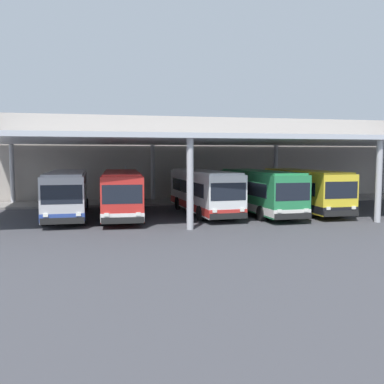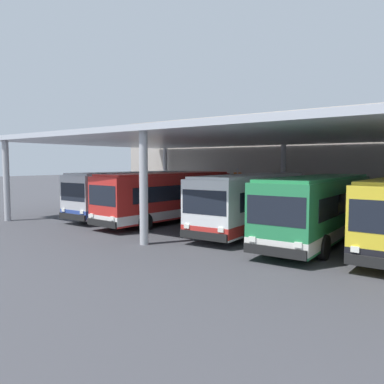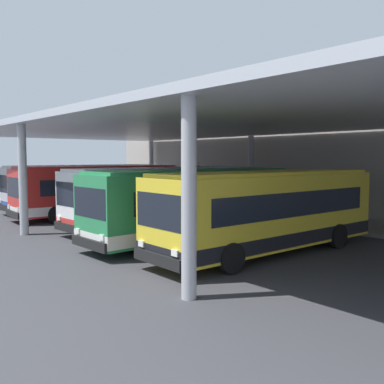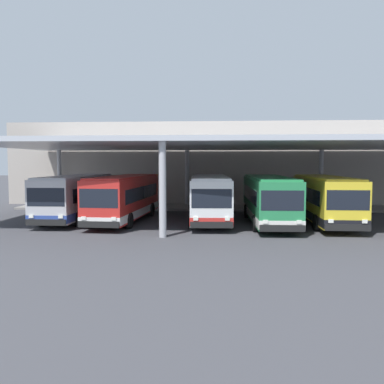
# 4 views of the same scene
# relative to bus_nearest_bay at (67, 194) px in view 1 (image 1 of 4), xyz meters

# --- Properties ---
(ground_plane) EXTENTS (200.00, 200.00, 0.00)m
(ground_plane) POSITION_rel_bus_nearest_bay_xyz_m (13.36, -4.03, -1.66)
(ground_plane) COLOR #3D3D42
(platform_kerb) EXTENTS (42.00, 4.50, 0.18)m
(platform_kerb) POSITION_rel_bus_nearest_bay_xyz_m (13.36, 7.72, -1.57)
(platform_kerb) COLOR gray
(platform_kerb) RESTS_ON ground
(station_building_facade) EXTENTS (48.00, 1.60, 8.01)m
(station_building_facade) POSITION_rel_bus_nearest_bay_xyz_m (13.36, 10.97, 2.35)
(station_building_facade) COLOR #ADA399
(station_building_facade) RESTS_ON ground
(canopy_shelter) EXTENTS (40.00, 17.00, 5.55)m
(canopy_shelter) POSITION_rel_bus_nearest_bay_xyz_m (13.36, 1.47, 3.66)
(canopy_shelter) COLOR silver
(canopy_shelter) RESTS_ON ground
(bus_nearest_bay) EXTENTS (2.75, 10.54, 3.17)m
(bus_nearest_bay) POSITION_rel_bus_nearest_bay_xyz_m (0.00, 0.00, 0.00)
(bus_nearest_bay) COLOR #B7B7BC
(bus_nearest_bay) RESTS_ON ground
(bus_second_bay) EXTENTS (3.11, 10.65, 3.17)m
(bus_second_bay) POSITION_rel_bus_nearest_bay_xyz_m (3.67, -0.59, 0.00)
(bus_second_bay) COLOR red
(bus_second_bay) RESTS_ON ground
(bus_middle_bay) EXTENTS (3.07, 10.64, 3.17)m
(bus_middle_bay) POSITION_rel_bus_nearest_bay_xyz_m (9.60, -0.27, 0.00)
(bus_middle_bay) COLOR white
(bus_middle_bay) RESTS_ON ground
(bus_far_bay) EXTENTS (2.90, 10.59, 3.17)m
(bus_far_bay) POSITION_rel_bus_nearest_bay_xyz_m (13.56, -1.18, 0.00)
(bus_far_bay) COLOR #28844C
(bus_far_bay) RESTS_ON ground
(bus_departing) EXTENTS (2.81, 10.56, 3.17)m
(bus_departing) POSITION_rel_bus_nearest_bay_xyz_m (17.35, -0.70, 0.00)
(bus_departing) COLOR yellow
(bus_departing) RESTS_ON ground
(bench_waiting) EXTENTS (1.80, 0.45, 0.92)m
(bench_waiting) POSITION_rel_bus_nearest_bay_xyz_m (10.07, 7.79, -0.99)
(bench_waiting) COLOR #383D47
(bench_waiting) RESTS_ON platform_kerb
(trash_bin) EXTENTS (0.52, 0.52, 0.98)m
(trash_bin) POSITION_rel_bus_nearest_bay_xyz_m (13.25, 7.85, -0.98)
(trash_bin) COLOR #236638
(trash_bin) RESTS_ON platform_kerb
(banner_sign) EXTENTS (0.70, 0.12, 3.20)m
(banner_sign) POSITION_rel_bus_nearest_bay_xyz_m (4.50, 6.91, 0.32)
(banner_sign) COLOR #B2B2B7
(banner_sign) RESTS_ON platform_kerb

